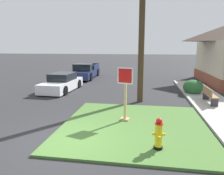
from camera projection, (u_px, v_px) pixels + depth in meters
The scene contains 10 objects.
ground_plane at pixel (68, 142), 6.97m from camera, with size 160.00×160.00×0.00m, color #2B2B2D.
grass_corner_patch at pixel (134, 126), 8.35m from camera, with size 5.63×5.72×0.08m, color #477033.
sidewalk_strip at pixel (212, 104), 11.40m from camera, with size 2.20×15.16×0.12m, color #B2AFA8.
fire_hydrant at pixel (159, 134), 6.30m from camera, with size 0.38×0.34×0.97m.
stop_sign at pixel (125, 96), 8.65m from camera, with size 0.64×0.37×2.22m.
manhole_cover at pixel (84, 118), 9.27m from camera, with size 0.70×0.70×0.02m, color black.
parked_sedan_white at pixel (62, 83), 15.08m from camera, with size 1.97×4.26×1.25m.
pickup_truck_navy at pixel (85, 72), 21.01m from camera, with size 2.18×5.61×1.48m.
street_bench at pixel (209, 94), 11.34m from camera, with size 0.41×1.67×0.85m.
shrub_by_curb at pixel (193, 87), 13.82m from camera, with size 1.26×1.26×0.99m, color #2A602F.
Camera 1 is at (2.46, -6.18, 3.13)m, focal length 33.72 mm.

